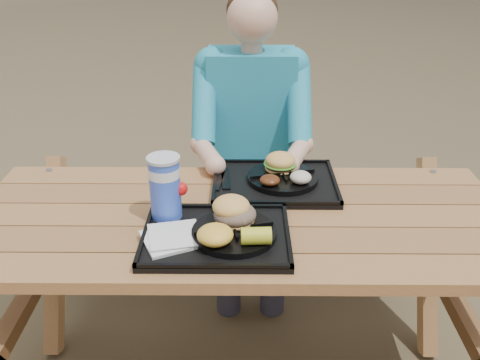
{
  "coord_description": "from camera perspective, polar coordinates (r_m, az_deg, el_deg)",
  "views": [
    {
      "loc": [
        0.01,
        -1.54,
        1.65
      ],
      "look_at": [
        0.0,
        0.0,
        0.88
      ],
      "focal_mm": 40.0,
      "sensor_mm": 36.0,
      "label": 1
    }
  ],
  "objects": [
    {
      "name": "picnic_table",
      "position": [
        2.0,
        -0.0,
        -13.04
      ],
      "size": [
        1.8,
        1.49,
        0.75
      ],
      "primitive_type": null,
      "color": "#999999",
      "rests_on": "ground"
    },
    {
      "name": "tray_near",
      "position": [
        1.65,
        -2.54,
        -6.12
      ],
      "size": [
        0.45,
        0.35,
        0.02
      ],
      "primitive_type": "cube",
      "color": "black",
      "rests_on": "picnic_table"
    },
    {
      "name": "tray_far",
      "position": [
        1.97,
        3.7,
        -0.41
      ],
      "size": [
        0.45,
        0.35,
        0.02
      ],
      "primitive_type": "cube",
      "color": "black",
      "rests_on": "picnic_table"
    },
    {
      "name": "plate_near",
      "position": [
        1.64,
        -0.63,
        -5.64
      ],
      "size": [
        0.26,
        0.26,
        0.02
      ],
      "primitive_type": "cylinder",
      "color": "black",
      "rests_on": "tray_near"
    },
    {
      "name": "plate_far",
      "position": [
        1.97,
        4.57,
        0.23
      ],
      "size": [
        0.26,
        0.26,
        0.02
      ],
      "primitive_type": "cylinder",
      "color": "black",
      "rests_on": "tray_far"
    },
    {
      "name": "napkin_stack",
      "position": [
        1.63,
        -7.43,
        -6.15
      ],
      "size": [
        0.21,
        0.21,
        0.02
      ],
      "primitive_type": "cube",
      "rotation": [
        0.0,
        0.0,
        0.43
      ],
      "color": "silver",
      "rests_on": "tray_near"
    },
    {
      "name": "soda_cup",
      "position": [
        1.71,
        -7.99,
        -0.92
      ],
      "size": [
        0.1,
        0.1,
        0.2
      ],
      "primitive_type": "cylinder",
      "color": "blue",
      "rests_on": "tray_near"
    },
    {
      "name": "condiment_bbq",
      "position": [
        1.76,
        -2.04,
        -3.03
      ],
      "size": [
        0.05,
        0.05,
        0.03
      ],
      "primitive_type": "cylinder",
      "color": "black",
      "rests_on": "tray_near"
    },
    {
      "name": "condiment_mustard",
      "position": [
        1.75,
        -0.5,
        -3.08
      ],
      "size": [
        0.05,
        0.05,
        0.03
      ],
      "primitive_type": "cylinder",
      "color": "gold",
      "rests_on": "tray_near"
    },
    {
      "name": "sandwich",
      "position": [
        1.64,
        -0.55,
        -2.54
      ],
      "size": [
        0.12,
        0.12,
        0.13
      ],
      "primitive_type": null,
      "color": "#E9AA52",
      "rests_on": "plate_near"
    },
    {
      "name": "mac_cheese",
      "position": [
        1.56,
        -2.67,
        -5.85
      ],
      "size": [
        0.11,
        0.11,
        0.05
      ],
      "primitive_type": "ellipsoid",
      "color": "yellow",
      "rests_on": "plate_near"
    },
    {
      "name": "corn_cob",
      "position": [
        1.55,
        1.73,
        -5.98
      ],
      "size": [
        0.09,
        0.09,
        0.05
      ],
      "primitive_type": null,
      "rotation": [
        0.0,
        0.0,
        0.05
      ],
      "color": "gold",
      "rests_on": "plate_near"
    },
    {
      "name": "cutlery_far",
      "position": [
        1.97,
        -1.54,
        0.11
      ],
      "size": [
        0.04,
        0.17,
        0.01
      ],
      "primitive_type": "cube",
      "rotation": [
        0.0,
        0.0,
        0.08
      ],
      "color": "black",
      "rests_on": "tray_far"
    },
    {
      "name": "burger",
      "position": [
        1.99,
        4.34,
        2.46
      ],
      "size": [
        0.11,
        0.11,
        0.1
      ],
      "primitive_type": null,
      "color": "#E1A74F",
      "rests_on": "plate_far"
    },
    {
      "name": "baked_beans",
      "position": [
        1.89,
        3.2,
        -0.01
      ],
      "size": [
        0.07,
        0.07,
        0.03
      ],
      "primitive_type": "ellipsoid",
      "color": "#542710",
      "rests_on": "plate_far"
    },
    {
      "name": "potato_salad",
      "position": [
        1.91,
        6.49,
        0.3
      ],
      "size": [
        0.08,
        0.08,
        0.04
      ],
      "primitive_type": "ellipsoid",
      "color": "beige",
      "rests_on": "plate_far"
    },
    {
      "name": "diner",
      "position": [
        2.47,
        1.16,
        2.4
      ],
      "size": [
        0.48,
        0.84,
        1.28
      ],
      "primitive_type": null,
      "color": "#1CB7C4",
      "rests_on": "ground"
    }
  ]
}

